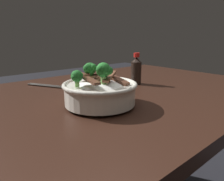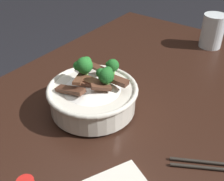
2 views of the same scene
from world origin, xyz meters
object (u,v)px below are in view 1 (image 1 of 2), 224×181
Objects in this scene: soy_sauce_bottle at (136,70)px; folded_napkin at (103,85)px; rice_bowl at (100,91)px; chopsticks_pair at (50,86)px.

soy_sauce_bottle is 1.08× the size of folded_napkin.
rice_bowl is 0.26m from folded_napkin.
rice_bowl is 1.65× the size of soy_sauce_bottle.
chopsticks_pair is 0.22m from folded_napkin.
chopsticks_pair is at bearing -32.24° from soy_sauce_bottle.
chopsticks_pair is 1.57× the size of folded_napkin.
soy_sauce_bottle reaches higher than folded_napkin.
soy_sauce_bottle is 0.15m from folded_napkin.
soy_sauce_bottle is at bearing 147.76° from chopsticks_pair.
rice_bowl reaches higher than folded_napkin.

